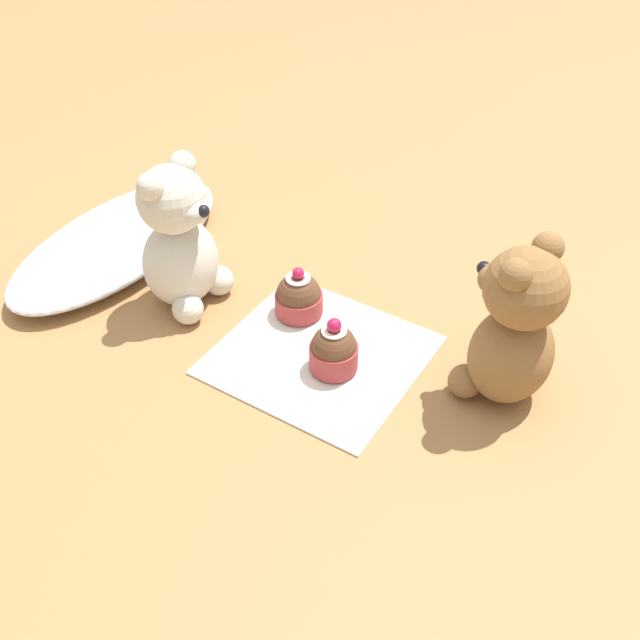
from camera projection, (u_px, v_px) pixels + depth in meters
ground_plane at (320, 356)px, 0.88m from camera, size 4.00×4.00×0.00m
knitted_placemat at (320, 354)px, 0.88m from camera, size 0.21×0.23×0.01m
tulle_cloth at (118, 241)px, 1.02m from camera, size 0.36×0.17×0.04m
teddy_bear_cream at (179, 242)px, 0.90m from camera, size 0.11×0.10×0.19m
teddy_bear_tan at (514, 329)px, 0.78m from camera, size 0.11×0.11×0.20m
cupcake_near_cream_bear at (299, 297)px, 0.92m from camera, size 0.06×0.06×0.07m
cupcake_near_tan_bear at (334, 350)px, 0.84m from camera, size 0.06×0.06×0.07m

